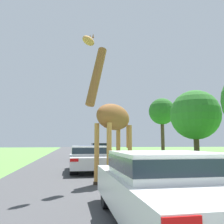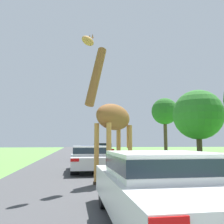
# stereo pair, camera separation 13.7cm
# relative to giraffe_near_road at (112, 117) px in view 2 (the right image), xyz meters

# --- Properties ---
(road) EXTENTS (6.78, 120.00, 0.00)m
(road) POSITION_rel_giraffe_near_road_xyz_m (-0.89, 20.43, -2.42)
(road) COLOR #424244
(road) RESTS_ON ground
(giraffe_near_road) EXTENTS (2.32, 2.39, 5.20)m
(giraffe_near_road) POSITION_rel_giraffe_near_road_xyz_m (0.00, 0.00, 0.00)
(giraffe_near_road) COLOR #B77F3D
(giraffe_near_road) RESTS_ON ground
(car_lead_maroon) EXTENTS (1.96, 4.43, 1.28)m
(car_lead_maroon) POSITION_rel_giraffe_near_road_xyz_m (0.19, -4.58, -1.73)
(car_lead_maroon) COLOR silver
(car_lead_maroon) RESTS_ON ground
(car_queue_right) EXTENTS (1.81, 4.67, 1.23)m
(car_queue_right) POSITION_rel_giraffe_near_road_xyz_m (0.05, 11.45, -1.75)
(car_queue_right) COLOR navy
(car_queue_right) RESTS_ON ground
(car_queue_left) EXTENTS (1.99, 4.14, 1.28)m
(car_queue_left) POSITION_rel_giraffe_near_road_xyz_m (-0.51, 3.63, -1.73)
(car_queue_left) COLOR silver
(car_queue_left) RESTS_ON ground
(car_far_ahead) EXTENTS (1.92, 4.33, 1.41)m
(car_far_ahead) POSITION_rel_giraffe_near_road_xyz_m (1.77, 17.46, -1.68)
(car_far_ahead) COLOR black
(car_far_ahead) RESTS_ON ground
(tree_right_cluster) EXTENTS (5.37, 5.37, 7.16)m
(tree_right_cluster) POSITION_rel_giraffe_near_road_xyz_m (11.85, 14.88, 2.04)
(tree_right_cluster) COLOR #4C3828
(tree_right_cluster) RESTS_ON ground
(tree_mid_field) EXTENTS (3.75, 3.75, 7.78)m
(tree_mid_field) POSITION_rel_giraffe_near_road_xyz_m (11.34, 22.97, 3.41)
(tree_mid_field) COLOR #4C3828
(tree_mid_field) RESTS_ON ground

